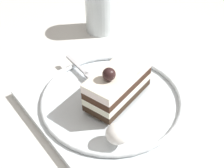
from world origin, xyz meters
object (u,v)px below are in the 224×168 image
Objects in this scene: dessert_plate at (112,102)px; whipped_cream_dollop at (117,134)px; cake_slice at (118,84)px; fork at (84,72)px; drink_glass_near at (101,13)px.

whipped_cream_dollop reaches higher than dessert_plate.
cake_slice is at bearing -39.63° from dessert_plate.
cake_slice is (0.01, -0.01, 0.04)m from dessert_plate.
fork is 1.13× the size of drink_glass_near.
fork is at bearing 59.30° from whipped_cream_dollop.
dessert_plate is 2.82× the size of fork.
whipped_cream_dollop is 0.17m from fork.
cake_slice is 0.09m from fork.
fork is at bearing 76.53° from dessert_plate.
dessert_plate is 2.51× the size of cake_slice.
fork is (0.09, 0.14, -0.01)m from whipped_cream_dollop.
dessert_plate is 0.08m from fork.
dessert_plate is 0.04m from cake_slice.
whipped_cream_dollop is 0.32× the size of fork.
cake_slice is 1.28× the size of drink_glass_near.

